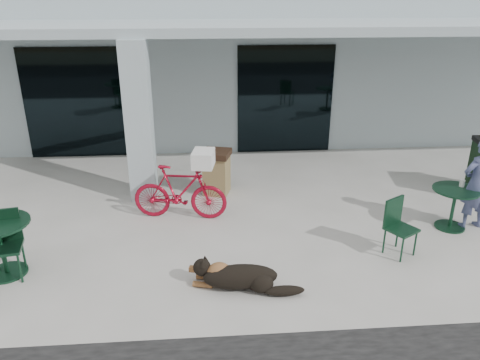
{
  "coord_description": "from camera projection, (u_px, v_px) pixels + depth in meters",
  "views": [
    {
      "loc": [
        -0.25,
        -6.57,
        3.96
      ],
      "look_at": [
        0.32,
        0.61,
        1.0
      ],
      "focal_mm": 35.0,
      "sensor_mm": 36.0,
      "label": 1
    }
  ],
  "objects": [
    {
      "name": "cafe_table_far",
      "position": [
        453.0,
        208.0,
        8.22
      ],
      "size": [
        0.83,
        0.83,
        0.75
      ],
      "primitive_type": null,
      "rotation": [
        0.0,
        0.0,
        0.04
      ],
      "color": "#133723",
      "rests_on": "ground"
    },
    {
      "name": "cafe_chair_far_a",
      "position": [
        402.0,
        229.0,
        7.35
      ],
      "size": [
        0.59,
        0.61,
        0.92
      ],
      "primitive_type": null,
      "rotation": [
        0.0,
        0.0,
        0.55
      ],
      "color": "#133723",
      "rests_on": "ground"
    },
    {
      "name": "bicycle",
      "position": [
        180.0,
        192.0,
        8.52
      ],
      "size": [
        1.78,
        0.75,
        1.03
      ],
      "primitive_type": "imported",
      "rotation": [
        0.0,
        0.0,
        1.41
      ],
      "color": "maroon",
      "rests_on": "ground"
    },
    {
      "name": "laundry_basket",
      "position": [
        203.0,
        159.0,
        8.24
      ],
      "size": [
        0.43,
        0.54,
        0.29
      ],
      "primitive_type": "cube",
      "rotation": [
        0.0,
        0.0,
        1.41
      ],
      "color": "white",
      "rests_on": "bicycle"
    },
    {
      "name": "cup_near_dog",
      "position": [
        226.0,
        281.0,
        6.72
      ],
      "size": [
        0.09,
        0.09,
        0.11
      ],
      "primitive_type": "cylinder",
      "rotation": [
        0.0,
        0.0,
        0.05
      ],
      "color": "white",
      "rests_on": "ground"
    },
    {
      "name": "ground",
      "position": [
        223.0,
        252.0,
        7.58
      ],
      "size": [
        80.0,
        80.0,
        0.0
      ],
      "primitive_type": "plane",
      "color": "#B8B5AE",
      "rests_on": "ground"
    },
    {
      "name": "column",
      "position": [
        139.0,
        123.0,
        9.0
      ],
      "size": [
        0.5,
        0.5,
        3.12
      ],
      "primitive_type": "cube",
      "color": "#A2B2B7",
      "rests_on": "ground"
    },
    {
      "name": "person",
      "position": [
        477.0,
        184.0,
        8.08
      ],
      "size": [
        0.67,
        0.5,
        1.66
      ],
      "primitive_type": "imported",
      "rotation": [
        0.0,
        0.0,
        3.32
      ],
      "color": "#464E76",
      "rests_on": "ground"
    },
    {
      "name": "cafe_table_near",
      "position": [
        2.0,
        249.0,
        6.84
      ],
      "size": [
        1.21,
        1.21,
        0.86
      ],
      "primitive_type": null,
      "rotation": [
        0.0,
        0.0,
        -0.43
      ],
      "color": "#133723",
      "rests_on": "ground"
    },
    {
      "name": "cup_on_table",
      "position": [
        462.0,
        183.0,
        8.17
      ],
      "size": [
        0.09,
        0.09,
        0.12
      ],
      "primitive_type": "cylinder",
      "rotation": [
        0.0,
        0.0,
        0.04
      ],
      "color": "white",
      "rests_on": "cafe_table_far"
    },
    {
      "name": "storefront_glass_left",
      "position": [
        83.0,
        104.0,
        11.43
      ],
      "size": [
        2.8,
        0.06,
        2.7
      ],
      "primitive_type": "cube",
      "color": "black",
      "rests_on": "ground"
    },
    {
      "name": "storefront_glass_right",
      "position": [
        285.0,
        100.0,
        11.79
      ],
      "size": [
        2.4,
        0.06,
        2.7
      ],
      "primitive_type": "cube",
      "color": "black",
      "rests_on": "ground"
    },
    {
      "name": "cafe_chair_near",
      "position": [
        5.0,
        247.0,
        6.73
      ],
      "size": [
        0.55,
        0.58,
        1.02
      ],
      "primitive_type": null,
      "rotation": [
        0.0,
        0.0,
        0.19
      ],
      "color": "#133723",
      "rests_on": "ground"
    },
    {
      "name": "trash_receptacle",
      "position": [
        217.0,
        172.0,
        9.6
      ],
      "size": [
        0.67,
        0.67,
        0.92
      ],
      "primitive_type": null,
      "rotation": [
        0.0,
        0.0,
        -0.29
      ],
      "color": "olive",
      "rests_on": "ground"
    },
    {
      "name": "overhang",
      "position": [
        213.0,
        27.0,
        9.68
      ],
      "size": [
        22.0,
        2.8,
        0.18
      ],
      "primitive_type": "cube",
      "color": "#A2B2B7",
      "rests_on": "column"
    },
    {
      "name": "dog",
      "position": [
        240.0,
        276.0,
        6.6
      ],
      "size": [
        1.29,
        0.7,
        0.41
      ],
      "primitive_type": null,
      "rotation": [
        0.0,
        0.0,
        -0.25
      ],
      "color": "black",
      "rests_on": "ground"
    },
    {
      "name": "building",
      "position": [
        210.0,
        48.0,
        14.57
      ],
      "size": [
        22.0,
        7.0,
        4.5
      ],
      "primitive_type": "cube",
      "color": "#A2B2B7",
      "rests_on": "ground"
    }
  ]
}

